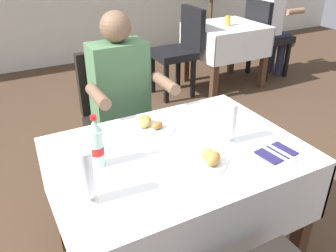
# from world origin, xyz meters

# --- Properties ---
(main_dining_table) EXTENTS (1.19, 0.88, 0.73)m
(main_dining_table) POSITION_xyz_m (-0.07, 0.17, 0.57)
(main_dining_table) COLOR white
(main_dining_table) RESTS_ON ground
(chair_far_diner_seat) EXTENTS (0.44, 0.50, 0.97)m
(chair_far_diner_seat) POSITION_xyz_m (-0.07, 1.00, 0.55)
(chair_far_diner_seat) COLOR black
(chair_far_diner_seat) RESTS_ON ground
(seated_diner_far) EXTENTS (0.50, 0.46, 1.26)m
(seated_diner_far) POSITION_xyz_m (-0.06, 0.89, 0.71)
(seated_diner_far) COLOR #282D42
(seated_diner_far) RESTS_ON ground
(plate_near_camera) EXTENTS (0.23, 0.23, 0.07)m
(plate_near_camera) POSITION_xyz_m (-0.02, 0.00, 0.76)
(plate_near_camera) COLOR white
(plate_near_camera) RESTS_ON main_dining_table
(plate_far_diner) EXTENTS (0.26, 0.26, 0.06)m
(plate_far_diner) POSITION_xyz_m (-0.10, 0.42, 0.75)
(plate_far_diner) COLOR white
(plate_far_diner) RESTS_ON main_dining_table
(beer_glass_left) EXTENTS (0.07, 0.07, 0.23)m
(beer_glass_left) POSITION_xyz_m (-0.56, -0.00, 0.85)
(beer_glass_left) COLOR white
(beer_glass_left) RESTS_ON main_dining_table
(beer_glass_middle) EXTENTS (0.07, 0.07, 0.21)m
(beer_glass_middle) POSITION_xyz_m (0.19, 0.11, 0.84)
(beer_glass_middle) COLOR white
(beer_glass_middle) RESTS_ON main_dining_table
(cola_bottle_primary) EXTENTS (0.07, 0.07, 0.25)m
(cola_bottle_primary) POSITION_xyz_m (-0.45, 0.22, 0.84)
(cola_bottle_primary) COLOR silver
(cola_bottle_primary) RESTS_ON main_dining_table
(napkin_cutlery_set) EXTENTS (0.18, 0.19, 0.01)m
(napkin_cutlery_set) POSITION_xyz_m (0.33, -0.08, 0.74)
(napkin_cutlery_set) COLOR #231E4C
(napkin_cutlery_set) RESTS_ON main_dining_table
(background_dining_table) EXTENTS (0.83, 0.74, 0.73)m
(background_dining_table) POSITION_xyz_m (1.78, 2.27, 0.54)
(background_dining_table) COLOR white
(background_dining_table) RESTS_ON ground
(background_chair_left) EXTENTS (0.50, 0.44, 0.97)m
(background_chair_left) POSITION_xyz_m (1.16, 2.27, 0.55)
(background_chair_left) COLOR black
(background_chair_left) RESTS_ON ground
(background_chair_right) EXTENTS (0.50, 0.44, 0.97)m
(background_chair_right) POSITION_xyz_m (2.40, 2.27, 0.55)
(background_chair_right) COLOR black
(background_chair_right) RESTS_ON ground
(background_patron) EXTENTS (0.46, 0.50, 1.26)m
(background_patron) POSITION_xyz_m (2.45, 2.27, 0.71)
(background_patron) COLOR #282D42
(background_patron) RESTS_ON ground
(background_table_tumbler) EXTENTS (0.06, 0.06, 0.11)m
(background_table_tumbler) POSITION_xyz_m (1.76, 2.23, 0.79)
(background_table_tumbler) COLOR gold
(background_table_tumbler) RESTS_ON background_dining_table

